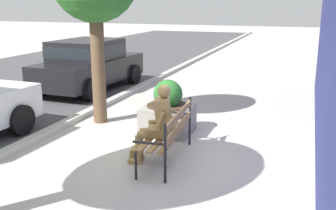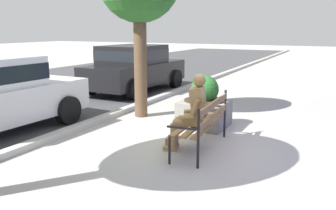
# 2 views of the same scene
# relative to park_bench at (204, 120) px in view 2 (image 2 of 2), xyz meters

# --- Properties ---
(ground_plane) EXTENTS (80.00, 80.00, 0.00)m
(ground_plane) POSITION_rel_park_bench_xyz_m (0.03, -0.04, -0.54)
(ground_plane) COLOR #ADA8A0
(curb_stone) EXTENTS (60.00, 0.20, 0.12)m
(curb_stone) POSITION_rel_park_bench_xyz_m (0.03, 2.86, -0.48)
(curb_stone) COLOR #B2AFA8
(curb_stone) RESTS_ON ground
(park_bench) EXTENTS (1.83, 0.66, 0.95)m
(park_bench) POSITION_rel_park_bench_xyz_m (0.00, 0.00, 0.00)
(park_bench) COLOR olive
(park_bench) RESTS_ON ground
(bronze_statue_seated) EXTENTS (0.60, 0.85, 1.37)m
(bronze_statue_seated) POSITION_rel_park_bench_xyz_m (-0.14, 0.21, 0.12)
(bronze_statue_seated) COLOR olive
(bronze_statue_seated) RESTS_ON ground
(concrete_planter) EXTENTS (0.98, 0.98, 1.13)m
(concrete_planter) POSITION_rel_park_bench_xyz_m (1.45, 0.54, -0.10)
(concrete_planter) COLOR gray
(concrete_planter) RESTS_ON ground
(parked_car_black) EXTENTS (4.17, 2.07, 1.56)m
(parked_car_black) POSITION_rel_park_bench_xyz_m (4.68, 4.27, 0.30)
(parked_car_black) COLOR black
(parked_car_black) RESTS_ON ground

